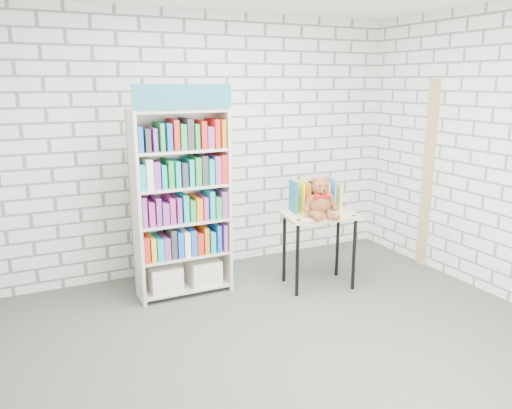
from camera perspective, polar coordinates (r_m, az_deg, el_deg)
name	(u,v)px	position (r m, az deg, el deg)	size (l,w,h in m)	color
ground	(297,342)	(4.26, 4.68, -15.38)	(4.50, 4.50, 0.00)	#40483D
room_shell	(302,122)	(3.72, 5.23, 9.32)	(4.52, 4.02, 2.81)	silver
bookshelf	(181,202)	(4.89, -8.52, 0.25)	(0.92, 0.36, 2.06)	beige
display_table	(319,224)	(5.12, 7.25, -2.18)	(0.80, 0.61, 0.78)	tan
table_books	(316,196)	(5.16, 6.83, 0.94)	(0.53, 0.30, 0.30)	#216890
teddy_bear	(321,201)	(4.93, 7.39, 0.42)	(0.36, 0.35, 0.40)	brown
door_trim	(428,175)	(5.93, 19.04, 3.17)	(0.05, 0.12, 2.10)	tan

